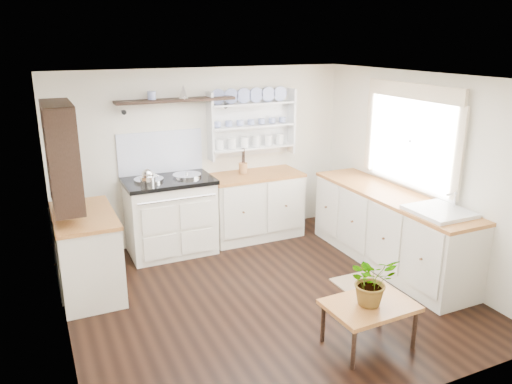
% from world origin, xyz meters
% --- Properties ---
extents(floor, '(4.00, 3.80, 0.01)m').
position_xyz_m(floor, '(0.00, 0.00, 0.00)').
color(floor, black).
rests_on(floor, ground).
extents(wall_back, '(4.00, 0.02, 2.30)m').
position_xyz_m(wall_back, '(0.00, 1.90, 1.15)').
color(wall_back, silver).
rests_on(wall_back, ground).
extents(wall_right, '(0.02, 3.80, 2.30)m').
position_xyz_m(wall_right, '(2.00, 0.00, 1.15)').
color(wall_right, silver).
rests_on(wall_right, ground).
extents(wall_left, '(0.02, 3.80, 2.30)m').
position_xyz_m(wall_left, '(-2.00, 0.00, 1.15)').
color(wall_left, silver).
rests_on(wall_left, ground).
extents(ceiling, '(4.00, 3.80, 0.01)m').
position_xyz_m(ceiling, '(0.00, 0.00, 2.30)').
color(ceiling, white).
rests_on(ceiling, wall_back).
extents(window, '(0.08, 1.55, 1.22)m').
position_xyz_m(window, '(1.95, 0.15, 1.56)').
color(window, white).
rests_on(window, wall_right).
extents(aga_cooker, '(1.10, 0.76, 1.01)m').
position_xyz_m(aga_cooker, '(-0.60, 1.57, 0.50)').
color(aga_cooker, white).
rests_on(aga_cooker, floor).
extents(back_cabinets, '(1.27, 0.63, 0.90)m').
position_xyz_m(back_cabinets, '(0.60, 1.60, 0.46)').
color(back_cabinets, beige).
rests_on(back_cabinets, floor).
extents(right_cabinets, '(0.62, 2.43, 0.90)m').
position_xyz_m(right_cabinets, '(1.70, 0.10, 0.46)').
color(right_cabinets, beige).
rests_on(right_cabinets, floor).
extents(belfast_sink, '(0.55, 0.60, 0.45)m').
position_xyz_m(belfast_sink, '(1.70, -0.65, 0.80)').
color(belfast_sink, white).
rests_on(belfast_sink, right_cabinets).
extents(left_cabinets, '(0.62, 1.13, 0.90)m').
position_xyz_m(left_cabinets, '(-1.70, 0.90, 0.46)').
color(left_cabinets, beige).
rests_on(left_cabinets, floor).
extents(plate_rack, '(1.20, 0.22, 0.90)m').
position_xyz_m(plate_rack, '(0.65, 1.86, 1.56)').
color(plate_rack, white).
rests_on(plate_rack, wall_back).
extents(high_shelf, '(1.50, 0.29, 0.16)m').
position_xyz_m(high_shelf, '(-0.40, 1.78, 1.91)').
color(high_shelf, black).
rests_on(high_shelf, wall_back).
extents(left_shelving, '(0.28, 0.80, 1.05)m').
position_xyz_m(left_shelving, '(-1.84, 0.90, 1.55)').
color(left_shelving, black).
rests_on(left_shelving, wall_left).
extents(kettle, '(0.19, 0.19, 0.23)m').
position_xyz_m(kettle, '(-0.88, 1.45, 1.04)').
color(kettle, silver).
rests_on(kettle, aga_cooker).
extents(utensil_crock, '(0.12, 0.12, 0.14)m').
position_xyz_m(utensil_crock, '(0.46, 1.68, 0.98)').
color(utensil_crock, '#A8703D').
rests_on(utensil_crock, back_cabinets).
extents(center_table, '(0.79, 0.58, 0.42)m').
position_xyz_m(center_table, '(0.44, -1.19, 0.37)').
color(center_table, brown).
rests_on(center_table, floor).
extents(potted_plant, '(0.45, 0.40, 0.45)m').
position_xyz_m(potted_plant, '(0.44, -1.19, 0.64)').
color(potted_plant, '#3F7233').
rests_on(potted_plant, center_table).
extents(floor_rug, '(0.55, 0.85, 0.02)m').
position_xyz_m(floor_rug, '(1.09, -0.41, 0.01)').
color(floor_rug, brown).
rests_on(floor_rug, floor).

